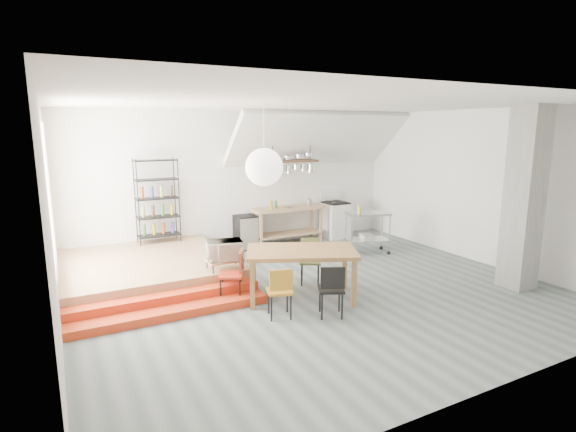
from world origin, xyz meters
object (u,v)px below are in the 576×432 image
stove (335,219)px  dining_table (301,255)px  mini_fridge (246,232)px  rolling_cart (368,227)px

stove → dining_table: 4.45m
dining_table → mini_fridge: 3.44m
stove → mini_fridge: 2.50m
dining_table → mini_fridge: size_ratio=2.56×
stove → dining_table: bearing=-130.9°
mini_fridge → stove: bearing=-1.0°
rolling_cart → mini_fridge: rolling_cart is taller
stove → rolling_cart: bearing=-96.8°
rolling_cart → mini_fridge: bearing=162.2°
rolling_cart → mini_fridge: 2.84m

